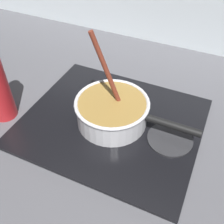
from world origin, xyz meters
TOP-DOWN VIEW (x-y plane):
  - ground at (0.00, 0.00)m, footprint 2.40×1.60m
  - hob_plate at (0.09, 0.20)m, footprint 0.56×0.48m
  - burner_ring at (0.09, 0.20)m, footprint 0.21×0.21m
  - spare_burner at (0.28, 0.20)m, footprint 0.14×0.14m
  - cooking_pan at (0.09, 0.20)m, footprint 0.39×0.23m

SIDE VIEW (x-z plane):
  - ground at x=0.00m, z-range -0.04..0.00m
  - hob_plate at x=0.09m, z-range 0.00..0.01m
  - spare_burner at x=0.28m, z-range 0.01..0.02m
  - burner_ring at x=0.09m, z-range 0.01..0.02m
  - cooking_pan at x=0.09m, z-range -0.10..0.21m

